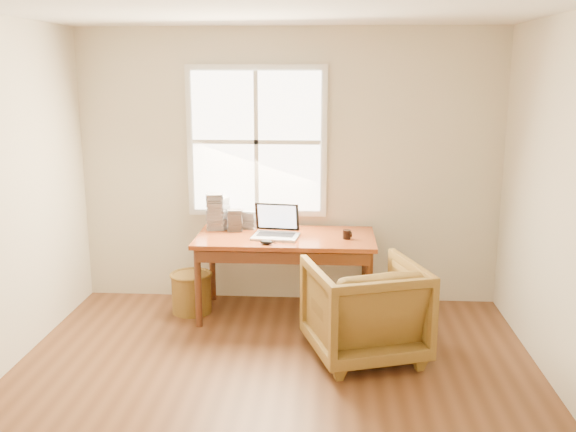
# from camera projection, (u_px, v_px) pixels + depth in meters

# --- Properties ---
(room_shell) EXTENTS (4.04, 4.54, 2.64)m
(room_shell) POSITION_uv_depth(u_px,v_px,m) (264.00, 214.00, 4.06)
(room_shell) COLOR brown
(room_shell) RESTS_ON ground
(desk) EXTENTS (1.60, 0.80, 0.04)m
(desk) POSITION_uv_depth(u_px,v_px,m) (286.00, 238.00, 5.78)
(desk) COLOR brown
(desk) RESTS_ON room_shell
(armchair) EXTENTS (1.05, 1.07, 0.77)m
(armchair) POSITION_uv_depth(u_px,v_px,m) (364.00, 309.00, 4.99)
(armchair) COLOR brown
(armchair) RESTS_ON room_shell
(wicker_stool) EXTENTS (0.46, 0.46, 0.36)m
(wicker_stool) POSITION_uv_depth(u_px,v_px,m) (192.00, 293.00, 5.96)
(wicker_stool) COLOR brown
(wicker_stool) RESTS_ON room_shell
(laptop) EXTENTS (0.45, 0.47, 0.30)m
(laptop) POSITION_uv_depth(u_px,v_px,m) (275.00, 221.00, 5.67)
(laptop) COLOR silver
(laptop) RESTS_ON desk
(mouse) EXTENTS (0.13, 0.10, 0.04)m
(mouse) POSITION_uv_depth(u_px,v_px,m) (266.00, 242.00, 5.49)
(mouse) COLOR black
(mouse) RESTS_ON desk
(coffee_mug) EXTENTS (0.07, 0.07, 0.08)m
(coffee_mug) POSITION_uv_depth(u_px,v_px,m) (347.00, 234.00, 5.66)
(coffee_mug) COLOR black
(coffee_mug) RESTS_ON desk
(cd_stack_a) EXTENTS (0.19, 0.18, 0.30)m
(cd_stack_a) POSITION_uv_depth(u_px,v_px,m) (220.00, 213.00, 6.00)
(cd_stack_a) COLOR silver
(cd_stack_a) RESTS_ON desk
(cd_stack_b) EXTENTS (0.14, 0.13, 0.20)m
(cd_stack_b) POSITION_uv_depth(u_px,v_px,m) (235.00, 220.00, 5.93)
(cd_stack_b) COLOR #222227
(cd_stack_b) RESTS_ON desk
(cd_stack_c) EXTENTS (0.17, 0.15, 0.34)m
(cd_stack_c) POSITION_uv_depth(u_px,v_px,m) (215.00, 212.00, 5.96)
(cd_stack_c) COLOR #A6A6B4
(cd_stack_c) RESTS_ON desk
(cd_stack_d) EXTENTS (0.15, 0.14, 0.17)m
(cd_stack_d) POSITION_uv_depth(u_px,v_px,m) (250.00, 220.00, 6.02)
(cd_stack_d) COLOR #AAB0B5
(cd_stack_d) RESTS_ON desk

